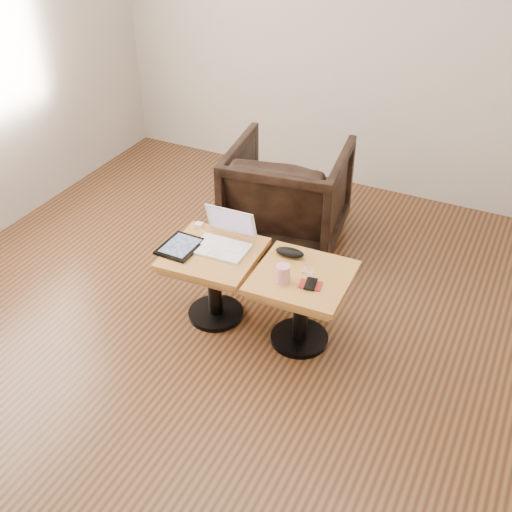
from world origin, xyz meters
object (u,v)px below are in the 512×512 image
at_px(side_table_right, 302,292).
at_px(armchair, 287,194).
at_px(striped_cup, 283,274).
at_px(laptop, 224,240).
at_px(side_table_left, 214,268).

height_order(side_table_right, armchair, armchair).
bearing_deg(striped_cup, laptop, 159.82).
bearing_deg(laptop, side_table_right, -8.96).
height_order(side_table_left, side_table_right, same).
distance_m(side_table_left, laptop, 0.18).
relative_size(side_table_left, laptop, 1.74).
relative_size(laptop, striped_cup, 3.20).
distance_m(striped_cup, armchair, 1.15).
height_order(side_table_left, laptop, laptop).
bearing_deg(side_table_right, laptop, 170.80).
xyz_separation_m(side_table_left, side_table_right, (0.54, 0.02, 0.00)).
relative_size(laptop, armchair, 0.40).
height_order(side_table_right, laptop, laptop).
xyz_separation_m(side_table_left, striped_cup, (0.47, -0.08, 0.16)).
height_order(laptop, striped_cup, laptop).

